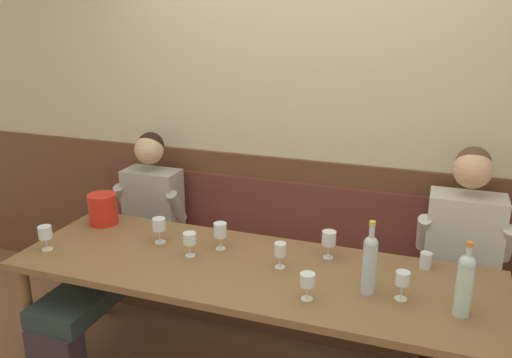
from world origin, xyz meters
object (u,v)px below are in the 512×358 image
object	(u,v)px
dining_table	(251,279)
wine_glass_mid_right	(45,234)
wine_glass_near_bucket	(329,239)
person_left_seat	(126,240)
wine_glass_left_end	(307,281)
wine_glass_center_rear	(159,225)
water_tumbler_left	(426,260)
wine_bottle_green_tall	(370,262)
wine_glass_center_front	(190,239)
wine_glass_right_end	(220,230)
wine_bottle_clear_water	(465,283)
person_center_right_seat	(462,285)
ice_bucket	(103,209)
wine_glass_by_bottle	(403,280)
wine_glass_mid_left	(280,251)
wall_bench	(287,282)

from	to	relation	value
dining_table	wine_glass_mid_right	size ratio (longest dim) A/B	18.21
wine_glass_near_bucket	person_left_seat	bearing A→B (deg)	176.72
wine_glass_left_end	wine_glass_mid_right	bearing A→B (deg)	179.09
wine_glass_center_rear	wine_glass_near_bucket	world-z (taller)	wine_glass_near_bucket
wine_glass_near_bucket	water_tumbler_left	size ratio (longest dim) A/B	1.83
wine_bottle_green_tall	water_tumbler_left	world-z (taller)	wine_bottle_green_tall
dining_table	wine_glass_center_front	world-z (taller)	wine_glass_center_front
wine_glass_right_end	wine_glass_center_front	world-z (taller)	wine_glass_right_end
wine_bottle_clear_water	water_tumbler_left	size ratio (longest dim) A/B	4.15
person_center_right_seat	wine_glass_center_rear	distance (m)	1.72
wine_glass_center_rear	ice_bucket	bearing A→B (deg)	164.44
wine_glass_near_bucket	water_tumbler_left	bearing A→B (deg)	6.38
wine_bottle_green_tall	wine_glass_left_end	bearing A→B (deg)	-148.58
person_center_right_seat	wine_bottle_green_tall	distance (m)	0.66
wine_glass_center_rear	water_tumbler_left	world-z (taller)	wine_glass_center_rear
wine_glass_center_rear	wine_glass_near_bucket	distance (m)	0.99
dining_table	wine_glass_center_rear	world-z (taller)	wine_glass_center_rear
wine_glass_left_end	wine_glass_center_front	xyz separation A→B (m)	(-0.73, 0.23, 0.01)
wine_glass_center_rear	wine_glass_center_front	xyz separation A→B (m)	(0.25, -0.10, -0.00)
wine_glass_left_end	wine_glass_center_front	size ratio (longest dim) A/B	0.97
person_left_seat	wine_glass_by_bottle	size ratio (longest dim) A/B	8.97
ice_bucket	wine_glass_center_rear	xyz separation A→B (m)	(0.49, -0.14, 0.01)
person_left_seat	wine_glass_mid_right	world-z (taller)	person_left_seat
dining_table	wine_glass_near_bucket	distance (m)	0.48
dining_table	wine_glass_center_rear	size ratio (longest dim) A/B	17.17
wine_bottle_clear_water	wine_glass_mid_right	distance (m)	2.23
wine_glass_right_end	water_tumbler_left	bearing A→B (deg)	7.91
wine_glass_left_end	wine_glass_by_bottle	size ratio (longest dim) A/B	0.94
wine_bottle_clear_water	wine_glass_mid_right	xyz separation A→B (m)	(-2.23, -0.08, -0.06)
wine_bottle_clear_water	wine_glass_by_bottle	xyz separation A→B (m)	(-0.27, 0.04, -0.06)
wine_glass_center_rear	wine_glass_mid_left	bearing A→B (deg)	-4.83
water_tumbler_left	wine_glass_mid_left	bearing A→B (deg)	-160.55
wine_bottle_green_tall	wine_glass_mid_right	size ratio (longest dim) A/B	2.61
person_center_right_seat	wine_glass_left_end	size ratio (longest dim) A/B	9.84
person_left_seat	person_center_right_seat	world-z (taller)	person_center_right_seat
wine_bottle_green_tall	wine_glass_left_end	world-z (taller)	wine_bottle_green_tall
wine_glass_left_end	wine_glass_right_end	size ratio (longest dim) A/B	0.85
wine_glass_mid_right	wine_glass_mid_left	distance (m)	1.35
wall_bench	wine_glass_center_rear	world-z (taller)	wall_bench
person_center_right_seat	wine_glass_by_bottle	world-z (taller)	person_center_right_seat
ice_bucket	water_tumbler_left	world-z (taller)	ice_bucket
wine_glass_right_end	wine_glass_center_front	size ratio (longest dim) A/B	1.14
wine_glass_center_front	water_tumbler_left	bearing A→B (deg)	13.41
dining_table	wine_glass_right_end	size ratio (longest dim) A/B	16.37
wall_bench	wine_glass_mid_left	size ratio (longest dim) A/B	20.57
wine_bottle_green_tall	wine_glass_near_bucket	xyz separation A→B (m)	(-0.26, 0.31, -0.05)
wine_glass_by_bottle	wine_glass_mid_left	bearing A→B (deg)	169.76
person_center_right_seat	ice_bucket	xyz separation A→B (m)	(-2.18, -0.11, 0.19)
wall_bench	wine_glass_left_end	distance (m)	1.14
wine_bottle_clear_water	wine_bottle_green_tall	world-z (taller)	wine_bottle_green_tall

